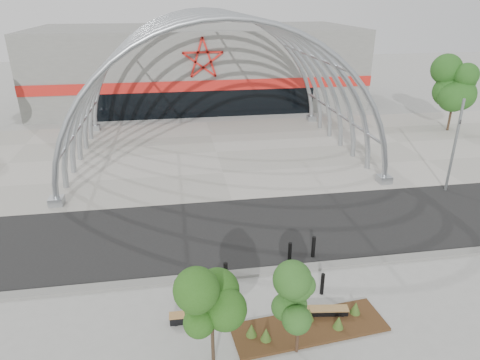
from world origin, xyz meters
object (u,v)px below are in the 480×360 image
(signal_pole, at_px, (455,144))
(bench_1, at_px, (324,312))
(street_tree_1, at_px, (300,299))
(street_tree_0, at_px, (211,298))
(bollard_2, at_px, (290,253))
(bench_0, at_px, (193,317))

(signal_pole, relative_size, bench_1, 3.12)
(street_tree_1, bearing_deg, bench_1, 45.49)
(street_tree_0, relative_size, bollard_2, 3.55)
(street_tree_1, relative_size, bench_0, 1.73)
(bench_0, relative_size, bollard_2, 1.75)
(bench_1, bearing_deg, signal_pole, 40.65)
(bench_0, bearing_deg, bench_1, -5.91)
(bench_0, relative_size, bench_1, 0.97)
(signal_pole, bearing_deg, street_tree_1, -138.75)
(signal_pole, height_order, street_tree_0, signal_pole)
(street_tree_0, height_order, street_tree_1, street_tree_0)
(bench_1, height_order, bollard_2, bollard_2)
(signal_pole, bearing_deg, bench_1, -139.35)
(street_tree_0, height_order, bollard_2, street_tree_0)
(bench_0, distance_m, bench_1, 4.87)
(signal_pole, bearing_deg, bench_0, -150.37)
(bollard_2, bearing_deg, street_tree_0, -127.72)
(street_tree_0, relative_size, bench_1, 1.97)
(signal_pole, xyz_separation_m, street_tree_1, (-12.74, -11.17, -0.77))
(signal_pole, height_order, bench_0, signal_pole)
(signal_pole, relative_size, street_tree_1, 1.85)
(bench_1, bearing_deg, bollard_2, 95.52)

